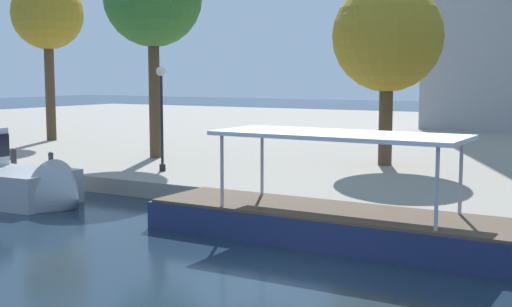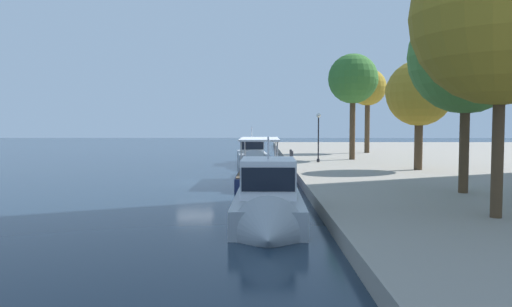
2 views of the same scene
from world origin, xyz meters
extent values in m
plane|color=#192838|center=(0.00, 0.00, 0.00)|extent=(220.00, 220.00, 0.00)
cone|color=#9EA3A8|center=(-10.15, 4.16, 0.40)|extent=(1.37, 2.76, 2.69)
cube|color=navy|center=(0.04, 4.59, 0.17)|extent=(11.47, 3.02, 1.32)
cube|color=brown|center=(0.04, 4.59, 0.87)|extent=(11.24, 2.88, 0.08)
cylinder|color=#B2B2B7|center=(3.20, 5.72, 1.95)|extent=(0.10, 0.10, 2.08)
cylinder|color=#B2B2B7|center=(3.18, 3.39, 1.95)|extent=(0.10, 0.10, 2.08)
cylinder|color=#B2B2B7|center=(-3.09, 5.78, 1.95)|extent=(0.10, 0.10, 2.08)
cylinder|color=#B2B2B7|center=(-3.11, 3.45, 1.95)|extent=(0.10, 0.10, 2.08)
cube|color=silver|center=(0.04, 4.59, 3.06)|extent=(7.12, 2.75, 0.12)
cylinder|color=#2D2D33|center=(-17.17, 7.88, 0.94)|extent=(0.27, 0.27, 0.61)
sphere|color=#2D2D33|center=(-17.17, 7.88, 1.32)|extent=(0.29, 0.29, 0.29)
cylinder|color=#2D2D33|center=(-14.80, 7.87, 0.94)|extent=(0.21, 0.21, 0.62)
sphere|color=#2D2D33|center=(-14.80, 7.87, 1.31)|extent=(0.23, 0.23, 0.23)
cylinder|color=black|center=(-10.35, 9.95, 2.67)|extent=(0.12, 0.12, 4.07)
sphere|color=white|center=(-10.35, 9.95, 4.89)|extent=(0.41, 0.41, 0.41)
cylinder|color=black|center=(-10.35, 9.95, 0.79)|extent=(0.26, 0.26, 0.30)
cylinder|color=#4C3823|center=(-13.67, 13.66, 3.67)|extent=(0.55, 0.55, 6.06)
sphere|color=#38702D|center=(-13.39, 13.36, 8.34)|extent=(2.55, 2.55, 2.55)
sphere|color=#38702D|center=(-13.30, 14.46, 8.33)|extent=(3.12, 3.12, 3.12)
cylinder|color=#4C3823|center=(-25.01, 17.55, 3.75)|extent=(0.60, 0.60, 6.23)
sphere|color=olive|center=(-25.01, 17.55, 8.52)|extent=(4.42, 4.42, 4.42)
sphere|color=olive|center=(-25.33, 17.81, 8.62)|extent=(3.07, 3.07, 3.07)
sphere|color=olive|center=(-26.08, 18.39, 8.67)|extent=(2.13, 2.13, 2.13)
cylinder|color=#4C3823|center=(-2.78, 16.65, 2.61)|extent=(0.62, 0.62, 3.95)
sphere|color=olive|center=(-2.78, 16.65, 6.45)|extent=(4.97, 4.97, 4.97)
sphere|color=olive|center=(-3.24, 15.74, 6.59)|extent=(3.08, 3.08, 3.08)
sphere|color=olive|center=(-3.08, 17.60, 6.89)|extent=(3.21, 3.21, 3.21)
camera|label=1|loc=(7.58, -13.08, 4.72)|focal=47.86mm
camera|label=2|loc=(35.09, 4.56, 4.13)|focal=35.00mm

